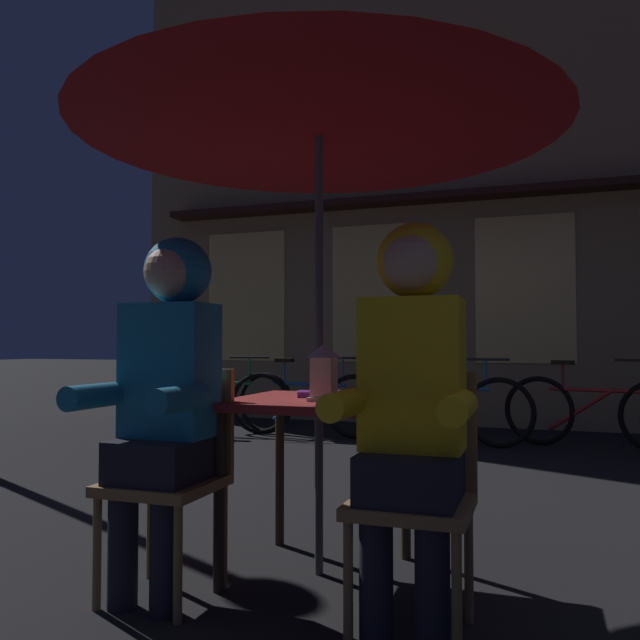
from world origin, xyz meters
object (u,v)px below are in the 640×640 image
Objects in this scene: lantern at (324,371)px; patio_umbrella at (319,94)px; cafe_table at (319,422)px; chair_right at (415,483)px; bicycle_nearest at (214,401)px; bicycle_third at (444,409)px; person_right_hooded at (411,381)px; book at (320,394)px; bicycle_fourth at (595,412)px; chair_left at (174,466)px; bicycle_second at (308,403)px; person_left_hooded at (167,376)px.

patio_umbrella is at bearing 117.95° from lantern.
chair_right is (0.48, -0.37, -0.15)m from cafe_table.
bicycle_third is at bearing -0.98° from bicycle_nearest.
patio_umbrella is 1.37m from person_right_hooded.
cafe_table is 0.14m from book.
chair_left is at bearing -113.83° from bicycle_fourth.
bicycle_second is at bearing 90.88° from book.
bicycle_nearest is at bearing 123.96° from lantern.
chair_right is at bearing -101.98° from bicycle_fourth.
chair_right is at bearing -62.03° from book.
book is (-0.50, 0.51, -0.09)m from person_right_hooded.
cafe_table is 0.85× the size of chair_left.
chair_left is at bearing -142.45° from patio_umbrella.
person_left_hooded reaches higher than chair_right.
person_left_hooded reaches higher than bicycle_third.
chair_left is 1.03m from person_right_hooded.
person_right_hooded is at bearing -90.00° from chair_right.
patio_umbrella is at bearing 138.43° from person_right_hooded.
book is at bearing 112.84° from lantern.
chair_right is at bearing -37.55° from cafe_table.
person_left_hooded reaches higher than bicycle_second.
cafe_table is at bearing 41.57° from person_left_hooded.
person_right_hooded is 0.84× the size of bicycle_nearest.
cafe_table is at bearing -94.61° from book.
patio_umbrella is 1.37× the size of bicycle_third.
bicycle_third and bicycle_fourth have the same top height.
lantern is 0.14× the size of bicycle_second.
person_left_hooded is 7.00× the size of book.
person_right_hooded is 7.00× the size of book.
person_left_hooded is 0.85× the size of bicycle_fourth.
chair_right is 0.52× the size of bicycle_third.
chair_left is 0.36m from person_left_hooded.
lantern is 0.27× the size of chair_left.
person_right_hooded reaches higher than chair_right.
person_right_hooded is 0.85× the size of bicycle_fourth.
person_right_hooded is (0.48, -0.43, 0.21)m from cafe_table.
chair_left is 4.57m from bicycle_fourth.
chair_right is 0.62× the size of person_left_hooded.
person_right_hooded is at bearing -36.62° from lantern.
bicycle_nearest is (-1.99, 4.07, -0.50)m from person_left_hooded.
person_right_hooded reaches higher than chair_left.
person_left_hooded is (-0.96, -0.06, 0.36)m from chair_right.
lantern is at bearing 29.99° from person_left_hooded.
bicycle_nearest is (-2.95, 4.07, -0.50)m from person_right_hooded.
lantern reaches higher than bicycle_fourth.
bicycle_third is 3.54m from book.
cafe_table is 0.44× the size of bicycle_third.
person_right_hooded is at bearing -83.42° from bicycle_third.
cafe_table is at bearing 0.00° from patio_umbrella.
book is (1.40, -3.69, 0.41)m from bicycle_second.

